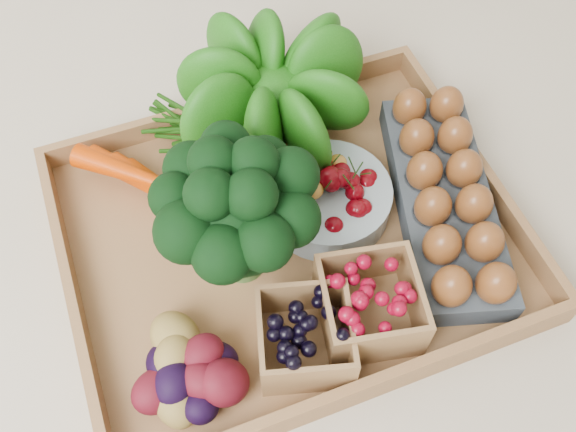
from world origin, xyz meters
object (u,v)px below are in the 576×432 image
object	(u,v)px
tray	(288,238)
egg_carton	(443,202)
broccoli	(239,231)
cherry_bowl	(328,199)

from	to	relation	value
tray	egg_carton	bearing A→B (deg)	-10.07
broccoli	cherry_bowl	bearing A→B (deg)	16.19
broccoli	egg_carton	world-z (taller)	broccoli
tray	broccoli	distance (m)	0.11
cherry_bowl	egg_carton	size ratio (longest dim) A/B	0.50
cherry_bowl	egg_carton	distance (m)	0.15
tray	cherry_bowl	world-z (taller)	cherry_bowl
broccoli	cherry_bowl	size ratio (longest dim) A/B	1.18
broccoli	cherry_bowl	world-z (taller)	broccoli
tray	cherry_bowl	distance (m)	0.07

